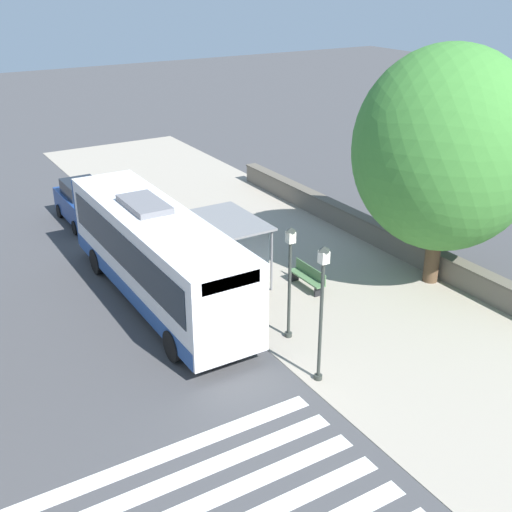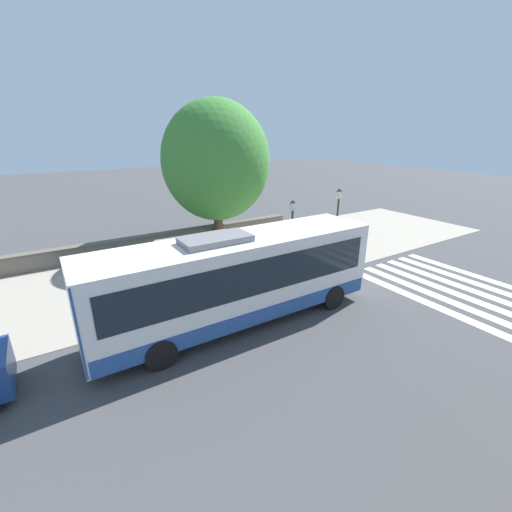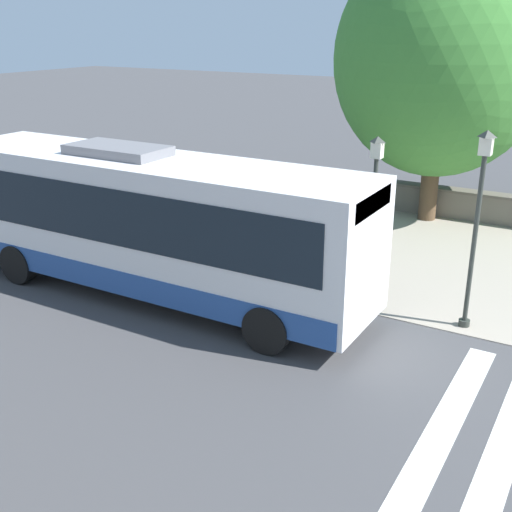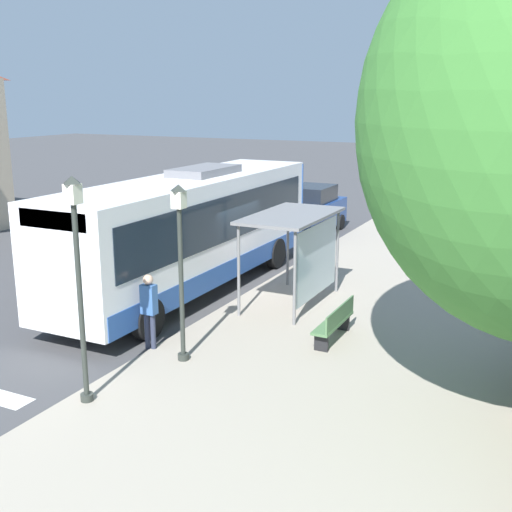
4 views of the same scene
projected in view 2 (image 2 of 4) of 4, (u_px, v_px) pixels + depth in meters
ground_plane at (207, 308)px, 14.11m from camera, size 120.00×120.00×0.00m
sidewalk_plaza at (170, 272)px, 17.68m from camera, size 9.00×44.00×0.02m
crosswalk_stripes at (467, 293)px, 15.41m from camera, size 9.00×5.25×0.01m
stone_wall at (147, 243)px, 20.72m from camera, size 0.60×20.00×0.99m
bus at (237, 277)px, 12.53m from camera, size 2.60×10.86×3.53m
bus_shelter at (199, 247)px, 14.97m from camera, size 1.85×3.43×2.50m
pedestrian at (300, 262)px, 16.18m from camera, size 0.34×0.23×1.74m
bench at (223, 260)px, 18.06m from camera, size 0.40×1.85×0.88m
street_lamp_near at (292, 231)px, 16.68m from camera, size 0.28×0.28×3.82m
street_lamp_far at (337, 222)px, 17.36m from camera, size 0.28×0.28×4.23m
shade_tree at (216, 161)px, 20.89m from camera, size 6.58×6.58×8.77m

